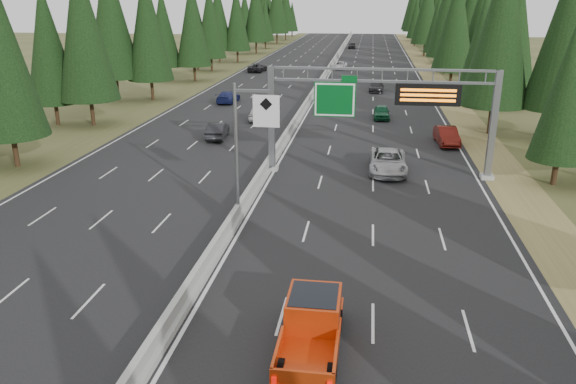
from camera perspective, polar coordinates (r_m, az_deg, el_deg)
name	(u,v)px	position (r m, az deg, el deg)	size (l,w,h in m)	color
road	(320,85)	(86.78, 3.25, 10.81)	(32.00, 260.00, 0.08)	black
shoulder_right	(440,87)	(87.09, 15.19, 10.21)	(3.60, 260.00, 0.06)	olive
shoulder_left	(206,83)	(90.06, -8.31, 10.94)	(3.60, 260.00, 0.06)	#3B431F
median_barrier	(320,82)	(86.72, 3.26, 11.05)	(0.70, 260.00, 0.85)	gray
sign_gantry	(390,106)	(41.11, 10.28, 8.63)	(16.75, 0.98, 7.80)	slate
hov_sign_pole	(246,143)	(32.23, -4.30, 5.03)	(2.80, 0.50, 8.00)	slate
tree_row_right	(483,21)	(81.64, 19.22, 16.12)	(12.44, 242.94, 18.91)	black
tree_row_left	(161,22)	(83.86, -12.81, 16.47)	(11.92, 242.15, 18.64)	black
silver_minivan	(388,161)	(42.90, 10.12, 3.08)	(2.74, 5.95, 1.65)	#A3A3A7
red_pickup	(313,321)	(21.50, 2.51, -12.93)	(2.10, 5.87, 1.91)	black
car_ahead_green	(381,112)	(62.40, 9.48, 8.02)	(1.69, 4.21, 1.43)	#124F2E
car_ahead_dkred	(447,136)	(52.37, 15.83, 5.51)	(1.66, 4.77, 1.57)	#5D130D
car_ahead_dkgrey	(377,87)	(80.81, 8.98, 10.52)	(1.95, 4.79, 1.39)	black
car_ahead_white	(340,65)	(106.68, 5.35, 12.68)	(2.14, 4.63, 1.29)	silver
car_ahead_far	(352,45)	(151.53, 6.51, 14.58)	(1.82, 4.52, 1.54)	black
car_onc_near	(217,131)	(53.03, -7.18, 6.22)	(1.59, 4.56, 1.50)	black
car_onc_blue	(228,97)	(71.66, -6.11, 9.59)	(2.04, 5.01, 1.45)	navy
car_onc_white	(259,113)	(60.92, -2.97, 8.04)	(1.83, 4.54, 1.55)	silver
car_onc_far	(258,68)	(102.34, -3.12, 12.51)	(2.43, 5.26, 1.46)	black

